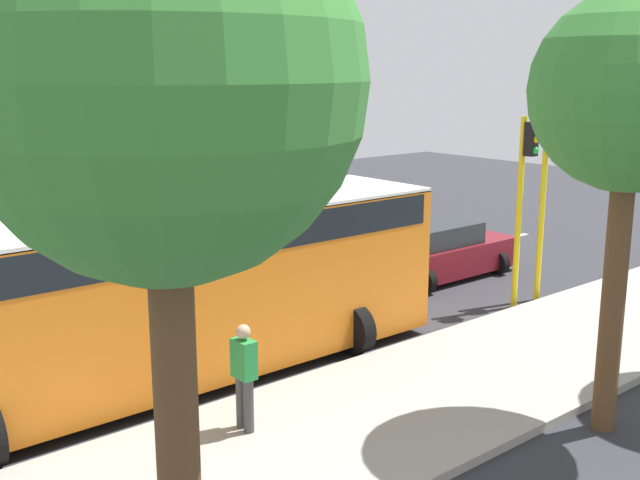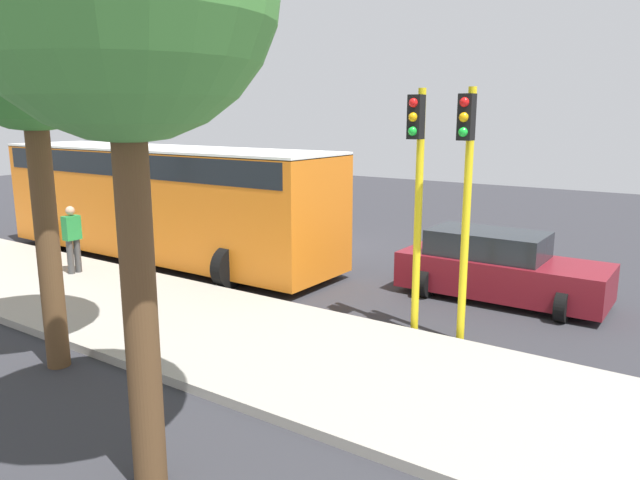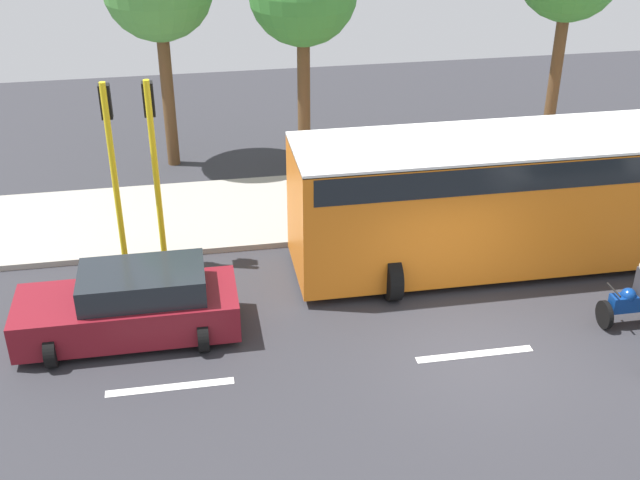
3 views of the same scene
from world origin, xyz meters
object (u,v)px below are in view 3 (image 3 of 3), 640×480
at_px(car_maroon, 131,306).
at_px(city_bus, 531,190).
at_px(traffic_light_midblock, 153,147).
at_px(motorcycle, 636,298).
at_px(traffic_light_corner, 111,150).
at_px(pedestrian_near_signal, 494,173).

distance_m(car_maroon, city_bus, 9.30).
relative_size(car_maroon, traffic_light_midblock, 0.99).
xyz_separation_m(city_bus, motorcycle, (-2.97, -1.21, -1.20)).
bearing_deg(traffic_light_corner, car_maroon, -174.66).
xyz_separation_m(traffic_light_corner, traffic_light_midblock, (0.00, -0.91, 0.00)).
bearing_deg(city_bus, pedestrian_near_signal, -4.32).
bearing_deg(car_maroon, traffic_light_corner, 5.34).
distance_m(pedestrian_near_signal, traffic_light_midblock, 8.96).
relative_size(pedestrian_near_signal, traffic_light_midblock, 0.38).
height_order(motorcycle, traffic_light_corner, traffic_light_corner).
relative_size(motorcycle, traffic_light_midblock, 0.34).
height_order(traffic_light_corner, traffic_light_midblock, same).
distance_m(city_bus, traffic_light_corner, 9.54).
bearing_deg(city_bus, traffic_light_midblock, 80.57).
bearing_deg(traffic_light_corner, city_bus, -98.53).
bearing_deg(motorcycle, traffic_light_corner, 67.50).
xyz_separation_m(car_maroon, traffic_light_midblock, (2.99, -0.63, 2.22)).
xyz_separation_m(car_maroon, city_bus, (1.58, -9.09, 1.13)).
relative_size(city_bus, motorcycle, 7.19).
relative_size(car_maroon, traffic_light_corner, 0.99).
bearing_deg(pedestrian_near_signal, city_bus, 175.68).
bearing_deg(car_maroon, motorcycle, -97.70).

